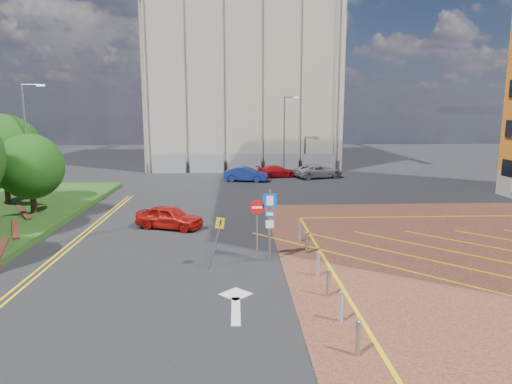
{
  "coord_description": "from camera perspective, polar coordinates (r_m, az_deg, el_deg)",
  "views": [
    {
      "loc": [
        -0.98,
        -18.27,
        6.6
      ],
      "look_at": [
        -0.01,
        2.86,
        2.79
      ],
      "focal_mm": 32.0,
      "sensor_mm": 36.0,
      "label": 1
    }
  ],
  "objects": [
    {
      "name": "ground",
      "position": [
        19.45,
        0.42,
        -9.62
      ],
      "size": [
        140.0,
        140.0,
        0.0
      ],
      "primitive_type": "plane",
      "color": "black",
      "rests_on": "ground"
    },
    {
      "name": "tree_c",
      "position": [
        31.1,
        -26.38,
        2.86
      ],
      "size": [
        4.0,
        4.0,
        4.9
      ],
      "color": "#3D2B1C",
      "rests_on": "grass_bed"
    },
    {
      "name": "tree_d",
      "position": [
        35.01,
        -29.03,
        4.46
      ],
      "size": [
        5.0,
        5.0,
        6.08
      ],
      "color": "#3D2B1C",
      "rests_on": "grass_bed"
    },
    {
      "name": "lamp_left_far",
      "position": [
        33.17,
        -26.67,
        5.78
      ],
      "size": [
        1.53,
        0.16,
        8.0
      ],
      "color": "#9EA0A8",
      "rests_on": "grass_bed"
    },
    {
      "name": "lamp_back",
      "position": [
        46.6,
        3.63,
        7.44
      ],
      "size": [
        1.53,
        0.16,
        8.0
      ],
      "color": "#9EA0A8",
      "rests_on": "ground"
    },
    {
      "name": "sign_cluster",
      "position": [
        19.85,
        1.13,
        -3.32
      ],
      "size": [
        1.17,
        0.12,
        3.2
      ],
      "color": "#9EA0A8",
      "rests_on": "ground"
    },
    {
      "name": "warning_sign",
      "position": [
        19.07,
        -4.91,
        -5.55
      ],
      "size": [
        0.75,
        0.42,
        2.25
      ],
      "color": "#9EA0A8",
      "rests_on": "ground"
    },
    {
      "name": "bollard_row",
      "position": [
        18.0,
        8.15,
        -9.8
      ],
      "size": [
        0.14,
        11.14,
        0.9
      ],
      "color": "#9EA0A8",
      "rests_on": "forecourt"
    },
    {
      "name": "construction_building",
      "position": [
        58.44,
        -1.72,
        14.52
      ],
      "size": [
        21.2,
        19.2,
        22.0
      ],
      "primitive_type": "cube",
      "color": "#A69888",
      "rests_on": "ground"
    },
    {
      "name": "construction_fence",
      "position": [
        48.63,
        -0.28,
        3.6
      ],
      "size": [
        21.6,
        0.06,
        2.0
      ],
      "primitive_type": "cube",
      "color": "gray",
      "rests_on": "ground"
    },
    {
      "name": "car_red_left",
      "position": [
        26.18,
        -10.75,
        -3.1
      ],
      "size": [
        4.11,
        2.77,
        1.3
      ],
      "primitive_type": "imported",
      "rotation": [
        0.0,
        0.0,
        1.22
      ],
      "color": "#AC120E",
      "rests_on": "ground"
    },
    {
      "name": "car_blue_back",
      "position": [
        42.73,
        -1.25,
        2.23
      ],
      "size": [
        4.29,
        2.33,
        1.34
      ],
      "primitive_type": "imported",
      "rotation": [
        0.0,
        0.0,
        1.33
      ],
      "color": "navy",
      "rests_on": "ground"
    },
    {
      "name": "car_red_back",
      "position": [
        45.44,
        2.67,
        2.6
      ],
      "size": [
        4.34,
        2.55,
        1.18
      ],
      "primitive_type": "imported",
      "rotation": [
        0.0,
        0.0,
        1.8
      ],
      "color": "red",
      "rests_on": "ground"
    },
    {
      "name": "car_silver_back",
      "position": [
        45.35,
        7.83,
        2.6
      ],
      "size": [
        5.28,
        3.58,
        1.34
      ],
      "primitive_type": "imported",
      "rotation": [
        0.0,
        0.0,
        1.88
      ],
      "color": "#A5A4AB",
      "rests_on": "ground"
    }
  ]
}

